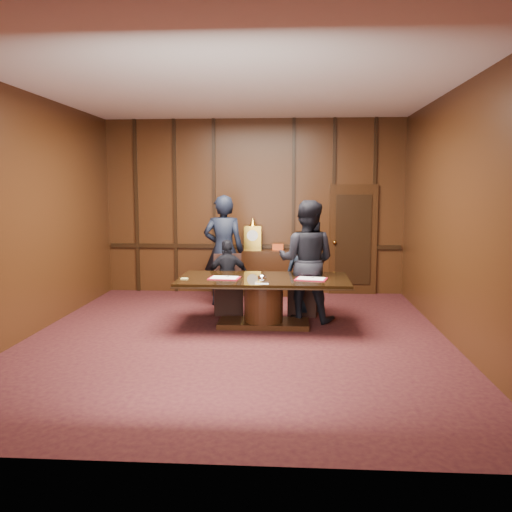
% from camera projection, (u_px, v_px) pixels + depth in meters
% --- Properties ---
extents(room, '(7.00, 7.04, 3.50)m').
position_uv_depth(room, '(242.00, 217.00, 7.60)').
color(room, black).
rests_on(room, ground).
extents(sideboard, '(1.60, 0.45, 1.54)m').
position_uv_depth(sideboard, '(253.00, 270.00, 10.85)').
color(sideboard, black).
rests_on(sideboard, ground).
extents(conference_table, '(2.62, 1.32, 0.76)m').
position_uv_depth(conference_table, '(264.00, 294.00, 8.36)').
color(conference_table, black).
rests_on(conference_table, ground).
extents(folder_left, '(0.49, 0.37, 0.02)m').
position_uv_depth(folder_left, '(224.00, 278.00, 8.26)').
color(folder_left, '#AB0F27').
rests_on(folder_left, conference_table).
extents(folder_right, '(0.52, 0.42, 0.02)m').
position_uv_depth(folder_right, '(311.00, 279.00, 8.18)').
color(folder_right, '#AB0F27').
rests_on(folder_right, conference_table).
extents(inkstand, '(0.20, 0.14, 0.12)m').
position_uv_depth(inkstand, '(262.00, 279.00, 7.87)').
color(inkstand, white).
rests_on(inkstand, conference_table).
extents(notepad, '(0.11, 0.09, 0.01)m').
position_uv_depth(notepad, '(184.00, 279.00, 8.21)').
color(notepad, '#DFD06D').
rests_on(notepad, conference_table).
extents(chair_left, '(0.55, 0.55, 0.99)m').
position_uv_depth(chair_left, '(228.00, 296.00, 9.29)').
color(chair_left, black).
rests_on(chair_left, ground).
extents(chair_right, '(0.57, 0.57, 0.99)m').
position_uv_depth(chair_right, '(305.00, 297.00, 9.21)').
color(chair_right, black).
rests_on(chair_right, ground).
extents(signatory_left, '(0.80, 0.49, 1.27)m').
position_uv_depth(signatory_left, '(228.00, 277.00, 9.17)').
color(signatory_left, black).
rests_on(signatory_left, ground).
extents(signatory_right, '(0.74, 0.54, 1.38)m').
position_uv_depth(signatory_right, '(305.00, 274.00, 9.08)').
color(signatory_right, black).
rests_on(signatory_right, ground).
extents(witness_left, '(0.74, 0.50, 2.01)m').
position_uv_depth(witness_left, '(224.00, 250.00, 9.83)').
color(witness_left, black).
rests_on(witness_left, ground).
extents(witness_right, '(1.09, 0.94, 1.94)m').
position_uv_depth(witness_right, '(307.00, 261.00, 8.66)').
color(witness_right, black).
rests_on(witness_right, ground).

